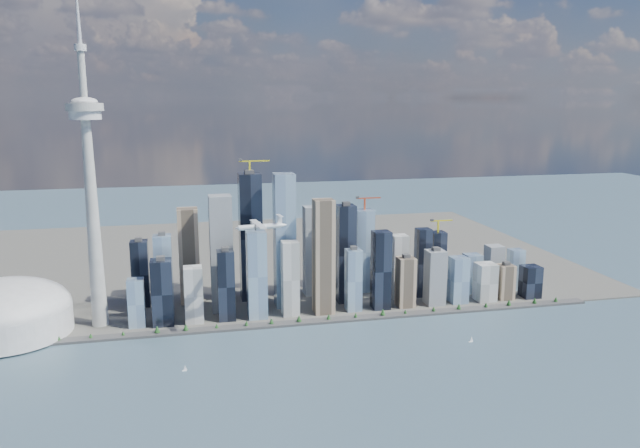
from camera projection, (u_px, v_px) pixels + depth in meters
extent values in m
plane|color=#324A58|center=(319.00, 393.00, 791.89)|extent=(4000.00, 4000.00, 0.00)
cube|color=#383838|center=(287.00, 324.00, 1030.70)|extent=(1100.00, 22.00, 4.00)
cube|color=#4C4C47|center=(255.00, 257.00, 1461.36)|extent=(1400.00, 900.00, 3.00)
cylinder|color=#3F2D1E|center=(34.00, 342.00, 947.20)|extent=(1.00, 1.00, 2.40)
cone|color=#1A491C|center=(33.00, 339.00, 946.49)|extent=(7.20, 7.20, 8.00)
cylinder|color=#3F2D1E|center=(94.00, 337.00, 965.62)|extent=(1.00, 1.00, 2.40)
cone|color=#1A491C|center=(93.00, 335.00, 964.90)|extent=(7.20, 7.20, 8.00)
cylinder|color=#3F2D1E|center=(151.00, 332.00, 984.03)|extent=(1.00, 1.00, 2.40)
cone|color=#1A491C|center=(151.00, 330.00, 983.32)|extent=(7.20, 7.20, 8.00)
cylinder|color=#3F2D1E|center=(207.00, 328.00, 1002.44)|extent=(1.00, 1.00, 2.40)
cone|color=#1A491C|center=(207.00, 326.00, 1001.73)|extent=(7.20, 7.20, 8.00)
cylinder|color=#3F2D1E|center=(261.00, 324.00, 1020.86)|extent=(1.00, 1.00, 2.40)
cone|color=#1A491C|center=(261.00, 322.00, 1020.14)|extent=(7.20, 7.20, 8.00)
cylinder|color=#3F2D1E|center=(312.00, 320.00, 1039.27)|extent=(1.00, 1.00, 2.40)
cone|color=#1A491C|center=(312.00, 318.00, 1038.56)|extent=(7.20, 7.20, 8.00)
cylinder|color=#3F2D1E|center=(362.00, 316.00, 1057.68)|extent=(1.00, 1.00, 2.40)
cone|color=#1A491C|center=(362.00, 314.00, 1056.97)|extent=(7.20, 7.20, 8.00)
cylinder|color=#3F2D1E|center=(410.00, 312.00, 1076.10)|extent=(1.00, 1.00, 2.40)
cone|color=#1A491C|center=(410.00, 310.00, 1075.38)|extent=(7.20, 7.20, 8.00)
cylinder|color=#3F2D1E|center=(457.00, 309.00, 1094.51)|extent=(1.00, 1.00, 2.40)
cone|color=#1A491C|center=(457.00, 307.00, 1093.80)|extent=(7.20, 7.20, 8.00)
cylinder|color=#3F2D1E|center=(502.00, 305.00, 1112.92)|extent=(1.00, 1.00, 2.40)
cone|color=#1A491C|center=(502.00, 303.00, 1112.21)|extent=(7.20, 7.20, 8.00)
cylinder|color=#3F2D1E|center=(546.00, 302.00, 1131.34)|extent=(1.00, 1.00, 2.40)
cone|color=#1A491C|center=(546.00, 300.00, 1130.62)|extent=(7.20, 7.20, 8.00)
cube|color=black|center=(161.00, 292.00, 1015.44)|extent=(34.00, 34.00, 109.22)
cube|color=#7C99BC|center=(162.00, 275.00, 1060.33)|extent=(30.00, 30.00, 139.01)
cube|color=beige|center=(193.00, 295.00, 1027.54)|extent=(30.00, 30.00, 94.33)
cube|color=tan|center=(191.00, 256.00, 1120.13)|extent=(36.00, 36.00, 173.76)
cube|color=slate|center=(223.00, 254.00, 1076.23)|extent=(38.00, 38.00, 203.55)
cube|color=black|center=(226.00, 285.00, 1036.77)|extent=(28.00, 28.00, 119.15)
cube|color=#7C99BC|center=(259.00, 275.00, 1045.50)|extent=(32.00, 32.00, 148.94)
cube|color=black|center=(251.00, 237.00, 1137.58)|extent=(40.00, 40.00, 233.33)
cube|color=#7C99BC|center=(286.00, 241.00, 1096.15)|extent=(36.00, 36.00, 238.30)
cube|color=beige|center=(291.00, 278.00, 1059.15)|extent=(28.00, 28.00, 129.08)
cube|color=tan|center=(323.00, 257.00, 1063.94)|extent=(34.00, 34.00, 198.58)
cube|color=slate|center=(310.00, 251.00, 1167.36)|extent=(30.00, 30.00, 168.79)
cube|color=black|center=(346.00, 254.00, 1125.44)|extent=(32.00, 32.00, 178.72)
cube|color=#7C99BC|center=(353.00, 280.00, 1084.49)|extent=(26.00, 26.00, 109.22)
cube|color=black|center=(381.00, 270.00, 1092.16)|extent=(30.00, 30.00, 139.01)
cube|color=#7C99BC|center=(364.00, 251.00, 1190.65)|extent=(34.00, 34.00, 158.87)
cube|color=beige|center=(398.00, 267.00, 1152.59)|extent=(28.00, 28.00, 119.15)
cube|color=tan|center=(408.00, 282.00, 1107.71)|extent=(30.00, 30.00, 89.36)
cube|color=slate|center=(434.00, 277.00, 1117.35)|extent=(32.00, 32.00, 99.29)
cube|color=black|center=(424.00, 262.00, 1162.23)|extent=(26.00, 26.00, 129.08)
cube|color=#7C99BC|center=(460.00, 280.00, 1129.45)|extent=(30.00, 30.00, 84.40)
cube|color=black|center=(437.00, 259.00, 1227.45)|extent=(28.00, 28.00, 109.22)
cube|color=#7C99BC|center=(472.00, 273.00, 1188.90)|extent=(30.00, 30.00, 74.47)
cube|color=beige|center=(485.00, 282.00, 1141.55)|extent=(34.00, 34.00, 69.50)
cube|color=tan|center=(507.00, 282.00, 1151.60)|extent=(28.00, 28.00, 64.54)
cube|color=slate|center=(494.00, 268.00, 1196.98)|extent=(30.00, 30.00, 89.36)
cube|color=black|center=(529.00, 281.00, 1161.65)|extent=(32.00, 32.00, 59.57)
cube|color=#7C99BC|center=(515.00, 269.00, 1207.52)|extent=(26.00, 26.00, 79.43)
cube|color=black|center=(140.00, 274.00, 1106.42)|extent=(30.00, 30.00, 119.15)
cube|color=#7C99BC|center=(136.00, 303.00, 1009.90)|extent=(26.00, 26.00, 79.43)
cube|color=yellow|center=(250.00, 167.00, 1112.25)|extent=(3.00, 3.00, 22.00)
cube|color=yellow|center=(254.00, 161.00, 1111.82)|extent=(55.00, 2.20, 2.20)
cube|color=#383838|center=(240.00, 160.00, 1106.16)|extent=(6.00, 4.00, 4.00)
cube|color=#BF3D1B|center=(365.00, 204.00, 1172.71)|extent=(3.00, 3.00, 22.00)
cube|color=#BF3D1B|center=(368.00, 198.00, 1172.05)|extent=(48.00, 2.20, 2.20)
cube|color=#383838|center=(357.00, 197.00, 1167.07)|extent=(6.00, 4.00, 4.00)
cube|color=yellow|center=(438.00, 226.00, 1214.43)|extent=(3.00, 3.00, 22.00)
cube|color=yellow|center=(442.00, 221.00, 1213.68)|extent=(45.00, 2.20, 2.20)
cube|color=#383838|center=(432.00, 220.00, 1208.98)|extent=(6.00, 4.00, 4.00)
cone|color=gray|center=(93.00, 223.00, 990.43)|extent=(26.00, 26.00, 340.00)
cylinder|color=#B9B9B9|center=(85.00, 115.00, 956.69)|extent=(48.00, 48.00, 14.00)
cylinder|color=gray|center=(85.00, 107.00, 954.31)|extent=(56.00, 56.00, 12.00)
ellipsoid|color=#B9B9B9|center=(84.00, 102.00, 952.72)|extent=(40.00, 40.00, 14.00)
cylinder|color=gray|center=(82.00, 75.00, 944.79)|extent=(11.00, 11.00, 80.00)
cylinder|color=#B9B9B9|center=(80.00, 48.00, 936.85)|extent=(18.00, 18.00, 10.00)
cone|color=silver|center=(77.00, 7.00, 925.34)|extent=(7.00, 7.00, 105.00)
cylinder|color=#B9B9B9|center=(6.00, 320.00, 980.49)|extent=(200.00, 200.00, 44.00)
ellipsoid|color=#B9B9B9|center=(4.00, 307.00, 976.13)|extent=(200.00, 200.00, 84.00)
cylinder|color=silver|center=(260.00, 227.00, 930.39)|extent=(65.30, 15.58, 7.98)
cone|color=silver|center=(238.00, 228.00, 919.48)|extent=(9.61, 8.95, 7.98)
cone|color=silver|center=(282.00, 225.00, 941.70)|extent=(13.32, 9.39, 7.98)
cube|color=silver|center=(258.00, 224.00, 928.74)|extent=(18.15, 70.49, 1.25)
cylinder|color=silver|center=(260.00, 227.00, 916.46)|extent=(14.15, 6.08, 4.49)
cylinder|color=silver|center=(256.00, 224.00, 941.82)|extent=(14.15, 6.08, 4.49)
cylinder|color=#3F3F3F|center=(255.00, 227.00, 914.03)|extent=(1.55, 9.95, 9.97)
cylinder|color=#3F3F3F|center=(251.00, 224.00, 939.40)|extent=(1.55, 9.95, 9.97)
cube|color=silver|center=(280.00, 220.00, 938.91)|extent=(7.05, 1.82, 13.71)
cube|color=silver|center=(280.00, 216.00, 937.52)|extent=(8.10, 22.93, 0.87)
cube|color=white|center=(184.00, 371.00, 856.56)|extent=(6.33, 2.01, 0.84)
cylinder|color=#999999|center=(184.00, 368.00, 855.60)|extent=(0.25, 0.25, 9.44)
cube|color=white|center=(471.00, 342.00, 959.06)|extent=(6.70, 2.78, 0.87)
cylinder|color=#999999|center=(471.00, 339.00, 958.07)|extent=(0.26, 0.26, 9.76)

